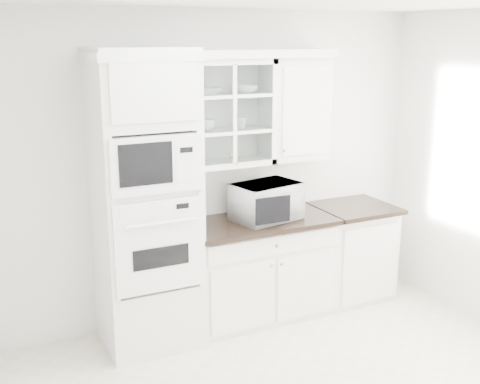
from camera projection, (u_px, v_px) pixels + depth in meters
room_shell at (293, 143)px, 4.06m from camera, size 4.00×3.50×2.70m
oven_column at (146, 203)px, 4.75m from camera, size 0.76×0.68×2.40m
base_cabinet_run at (259, 267)px, 5.40m from camera, size 1.32×0.67×0.92m
extra_base_cabinet at (350, 251)px, 5.82m from camera, size 0.72×0.67×0.92m
upper_cabinet_glass at (226, 113)px, 5.06m from camera, size 0.80×0.33×0.90m
upper_cabinet_solid at (295, 109)px, 5.34m from camera, size 0.55×0.33×0.90m
crown_molding at (215, 54)px, 4.87m from camera, size 2.14×0.38×0.07m
countertop_microwave at (265, 201)px, 5.24m from camera, size 0.64×0.57×0.32m
bowl_a at (206, 91)px, 4.92m from camera, size 0.25×0.25×0.06m
bowl_b at (245, 89)px, 5.08m from camera, size 0.26×0.26×0.07m
cup_a at (207, 125)px, 5.00m from camera, size 0.15×0.15×0.10m
cup_b at (241, 123)px, 5.15m from camera, size 0.11×0.11×0.09m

